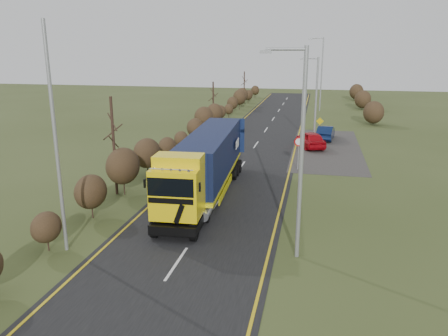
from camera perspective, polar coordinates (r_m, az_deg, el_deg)
ground at (r=22.42m, az=-3.01°, el=-7.72°), size 160.00×160.00×0.00m
road at (r=31.63m, az=1.67°, el=-0.75°), size 8.00×120.00×0.02m
layby at (r=40.86m, az=13.26°, el=2.55°), size 6.00×18.00×0.02m
lane_markings at (r=31.33m, az=1.57°, el=-0.86°), size 7.52×116.00×0.01m
hedgerow at (r=30.89m, az=-10.04°, el=1.72°), size 2.24×102.04×6.05m
lorry at (r=26.25m, az=-2.27°, el=0.86°), size 2.96×14.09×3.90m
car_red_hatchback at (r=40.63m, az=11.23°, el=3.66°), size 3.16×4.74×1.50m
car_blue_sedan at (r=44.62m, az=13.14°, el=4.51°), size 1.93×4.31×1.37m
streetlight_near at (r=18.08m, az=9.79°, el=2.73°), size 1.89×0.18×8.90m
streetlight_mid at (r=41.13m, az=11.82°, el=8.94°), size 1.72×0.18×8.05m
streetlight_far at (r=65.20m, az=12.52°, el=12.32°), size 2.18×0.21×10.31m
left_pole at (r=19.76m, az=-21.12°, el=3.18°), size 0.16×0.16×9.93m
speed_sign at (r=32.76m, az=9.72°, el=2.74°), size 0.68×0.10×2.48m
warning_board at (r=45.83m, az=12.39°, el=5.51°), size 0.76×0.11×1.99m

